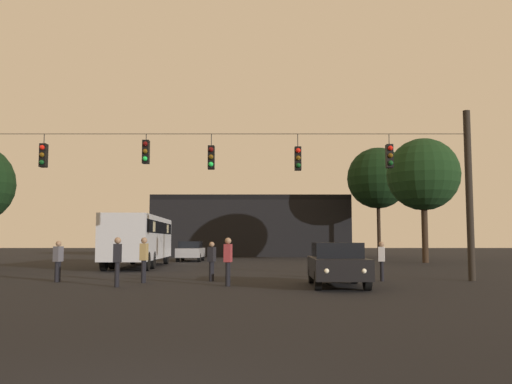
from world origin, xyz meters
The scene contains 14 objects.
ground_plane centered at (0.00, 24.50, 0.00)m, with size 168.00×168.00×0.00m, color black.
overhead_signal_span centered at (-0.04, 16.31, 3.95)m, with size 20.22×0.44×6.85m.
city_bus centered at (-5.62, 27.57, 1.87)m, with size 2.93×11.09×3.00m.
car_near_right centered at (4.24, 13.67, 0.80)m, with size 1.94×4.38×1.52m.
car_far_left centered at (-3.61, 36.61, 0.80)m, with size 1.80×4.34×1.52m.
pedestrian_crossing_left centered at (-6.23, 15.75, 0.88)m, with size 0.32×0.41×1.58m.
pedestrian_crossing_center centered at (6.39, 16.25, 0.87)m, with size 0.33×0.41×1.55m.
pedestrian_crossing_right centered at (-2.84, 15.36, 0.97)m, with size 0.28×0.38×1.71m.
pedestrian_near_bus centered at (0.43, 13.89, 0.96)m, with size 0.30×0.40×1.69m.
pedestrian_trailing centered at (-3.38, 13.53, 0.97)m, with size 0.27×0.38×1.71m.
pedestrian_far_side centered at (-0.33, 16.15, 0.86)m, with size 0.33×0.41×1.54m.
corner_building centered at (0.89, 51.56, 3.02)m, with size 19.57×8.97×6.03m.
tree_left_silhouette centered at (13.54, 33.70, 6.34)m, with size 5.23×5.23×8.98m.
tree_right_far centered at (12.49, 43.66, 7.22)m, with size 5.54×5.54×10.00m.
Camera 1 is at (1.42, -5.38, 1.60)m, focal length 38.16 mm.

